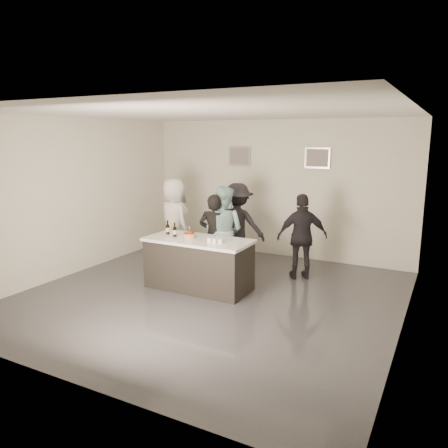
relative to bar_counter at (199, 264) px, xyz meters
The scene contains 19 objects.
floor 0.63m from the bar_counter, 33.15° to the right, with size 6.00×6.00×0.00m, color #3D3D42.
ceiling 2.59m from the bar_counter, 33.15° to the right, with size 6.00×6.00×0.00m, color white.
wall_back 2.98m from the bar_counter, 82.50° to the left, with size 6.00×0.04×3.00m, color silver.
wall_front 3.42m from the bar_counter, 83.59° to the right, with size 6.00×0.04×3.00m, color silver.
wall_left 2.85m from the bar_counter, behind, with size 0.04×6.00×3.00m, color silver.
wall_right 3.53m from the bar_counter, ahead, with size 0.04×6.00×3.00m, color silver.
picture_left 3.29m from the bar_counter, 101.11° to the left, with size 0.54×0.04×0.44m, color #B2B2B7.
picture_right 3.48m from the bar_counter, 65.18° to the left, with size 0.54×0.04×0.44m, color #B2B2B7.
bar_counter is the anchor object (origin of this frame).
cake 0.52m from the bar_counter, behind, with size 0.23×0.23×0.07m, color orange.
beer_bottle_a 0.90m from the bar_counter, behind, with size 0.07×0.07×0.26m, color black.
beer_bottle_b 0.74m from the bar_counter, behind, with size 0.07×0.07×0.26m, color black.
tumbler_cluster 0.63m from the bar_counter, ahead, with size 0.30×0.19×0.08m, color gold.
candles 0.66m from the bar_counter, 137.71° to the right, with size 0.24×0.08×0.01m, color pink.
person_main_black 0.80m from the bar_counter, 96.81° to the left, with size 0.58×0.38×1.59m, color black.
person_main_blue 1.00m from the bar_counter, 90.36° to the left, with size 0.84×0.65×1.73m, color #9AC7C9.
person_guest_left 1.75m from the bar_counter, 138.39° to the left, with size 0.88×0.57×1.80m, color silver.
person_guest_right 2.02m from the bar_counter, 44.74° to the left, with size 0.94×0.39×1.61m, color black.
person_guest_back 1.59m from the bar_counter, 90.01° to the left, with size 1.11×0.64×1.72m, color black.
Camera 1 is at (3.45, -6.05, 2.64)m, focal length 35.00 mm.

